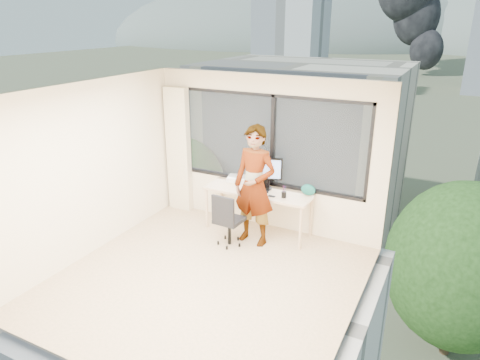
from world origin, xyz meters
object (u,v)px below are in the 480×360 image
Objects in this scene: person at (255,186)px; laptop at (260,185)px; monitor at (266,173)px; chair at (229,218)px; desk at (258,211)px; handbag at (308,190)px; game_console at (237,179)px.

laptop is at bearing 106.96° from person.
person is 0.39m from laptop.
laptop is at bearing -140.04° from monitor.
monitor is (0.29, 0.73, 0.57)m from chair.
monitor is at bearing 97.76° from person.
person is at bearing -74.40° from desk.
laptop is 1.35× the size of handbag.
handbag is at bearing 12.80° from desk.
person reaches higher than handbag.
monitor reaches higher than desk.
laptop reaches higher than desk.
chair is 1.35m from handbag.
monitor is at bearing 55.74° from desk.
desk is 0.66m from chair.
person is 0.88m from game_console.
chair is 1.65× the size of monitor.
chair is at bearing -133.45° from person.
person reaches higher than monitor.
desk is at bearing -161.04° from handbag.
desk is 0.69m from person.
chair is 3.81× the size of handbag.
monitor is 0.66m from game_console.
laptop is at bearing -161.93° from handbag.
game_console is at bearing -176.73° from handbag.
monitor reaches higher than laptop.
person is 6.02× the size of laptop.
chair is 0.66m from person.
desk is at bearing 74.29° from chair.
chair is 2.79× the size of game_console.
game_console is at bearing 112.65° from chair.
game_console is (-0.62, 0.60, -0.18)m from person.
chair is 0.47× the size of person.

